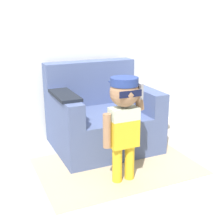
{
  "coord_description": "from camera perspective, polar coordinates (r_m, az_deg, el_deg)",
  "views": [
    {
      "loc": [
        -1.42,
        -2.75,
        1.41
      ],
      "look_at": [
        -0.23,
        -0.17,
        0.52
      ],
      "focal_mm": 50.0,
      "sensor_mm": 36.0,
      "label": 1
    }
  ],
  "objects": [
    {
      "name": "rug",
      "position": [
        3.08,
        0.94,
        -9.77
      ],
      "size": [
        1.49,
        1.03,
        0.01
      ],
      "color": "tan",
      "rests_on": "ground_plane"
    },
    {
      "name": "ground_plane",
      "position": [
        3.4,
        2.3,
        -7.08
      ],
      "size": [
        10.0,
        10.0,
        0.0
      ],
      "primitive_type": "plane",
      "color": "#ADA89E"
    },
    {
      "name": "wall_back",
      "position": [
        3.81,
        -3.02,
        15.73
      ],
      "size": [
        10.0,
        0.05,
        2.6
      ],
      "color": "silver",
      "rests_on": "ground_plane"
    },
    {
      "name": "side_table",
      "position": [
        3.81,
        8.34,
        -0.59
      ],
      "size": [
        0.3,
        0.3,
        0.4
      ],
      "color": "white",
      "rests_on": "ground_plane"
    },
    {
      "name": "person_child",
      "position": [
        2.6,
        2.16,
        -0.35
      ],
      "size": [
        0.38,
        0.28,
        0.93
      ],
      "color": "gold",
      "rests_on": "ground_plane"
    },
    {
      "name": "armchair",
      "position": [
        3.45,
        -2.1,
        -0.99
      ],
      "size": [
        1.07,
        0.94,
        0.9
      ],
      "color": "#475684",
      "rests_on": "ground_plane"
    }
  ]
}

